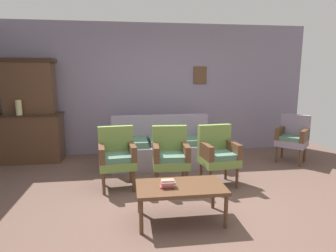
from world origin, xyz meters
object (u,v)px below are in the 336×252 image
Objects in this scene: vase_on_cabinet at (19,108)px; book_stack_on_table at (168,184)px; side_cabinet at (32,137)px; armchair_row_middle at (170,154)px; coffee_table at (181,189)px; wingback_chair_by_fireplace at (293,136)px; floral_couch at (162,148)px; armchair_near_cabinet at (117,155)px; armchair_by_doorway at (218,152)px.

book_stack_on_table is (2.39, -2.51, -0.60)m from vase_on_cabinet.
side_cabinet is 1.28× the size of armchair_row_middle.
coffee_table is (2.42, -2.66, -0.09)m from side_cabinet.
side_cabinet is at bearing 171.70° from wingback_chair_by_fireplace.
floral_couch is 2.08× the size of wingback_chair_by_fireplace.
wingback_chair_by_fireplace is (2.49, -0.14, 0.17)m from floral_couch.
floral_couch is 2.08× the size of armchair_near_cabinet.
armchair_near_cabinet is (1.67, -1.56, 0.03)m from side_cabinet.
vase_on_cabinet is 0.31× the size of wingback_chair_by_fireplace.
armchair_near_cabinet reaches higher than coffee_table.
armchair_by_doorway is at bearing -3.00° from armchair_near_cabinet.
side_cabinet is 2.53m from floral_couch.
armchair_near_cabinet is 0.90× the size of coffee_table.
armchair_row_middle is 5.33× the size of book_stack_on_table.
floral_couch is at bearing -13.35° from side_cabinet.
coffee_table is at bearing -47.64° from side_cabinet.
armchair_by_doorway is at bearing -23.67° from vase_on_cabinet.
armchair_near_cabinet is at bearing -42.95° from side_cabinet.
side_cabinet is 0.62× the size of floral_couch.
coffee_table is at bearing -55.69° from armchair_near_cabinet.
vase_on_cabinet is 3.66m from armchair_by_doorway.
floral_couch is (2.58, -0.40, -0.74)m from vase_on_cabinet.
armchair_row_middle is 1.00× the size of armchair_by_doorway.
book_stack_on_table is at bearing -95.14° from floral_couch.
armchair_by_doorway reaches higher than coffee_table.
vase_on_cabinet is (-0.13, -0.19, 0.60)m from side_cabinet.
side_cabinet is 2.95m from armchair_row_middle.
side_cabinet is at bearing 137.05° from armchair_near_cabinet.
armchair_by_doorway is at bearing -152.73° from wingback_chair_by_fireplace.
armchair_row_middle and armchair_by_doorway have the same top height.
coffee_table is (2.55, -2.47, -0.69)m from vase_on_cabinet.
book_stack_on_table is (-0.19, -1.07, -0.03)m from armchair_row_middle.
side_cabinet is 1.16× the size of coffee_table.
side_cabinet is 1.28× the size of wingback_chair_by_fireplace.
armchair_by_doorway is (0.73, -0.01, 0.00)m from armchair_row_middle.
side_cabinet is 3.58m from armchair_by_doorway.
armchair_by_doorway is (1.51, -0.08, 0.00)m from armchair_near_cabinet.
armchair_row_middle is at bearing -4.98° from armchair_near_cabinet.
book_stack_on_table is at bearing -165.80° from coffee_table.
vase_on_cabinet is 0.15× the size of floral_couch.
floral_couch reaches higher than book_stack_on_table.
wingback_chair_by_fireplace is 5.33× the size of book_stack_on_table.
coffee_table is 5.93× the size of book_stack_on_table.
coffee_table is at bearing 14.20° from book_stack_on_table.
armchair_near_cabinet is at bearing 177.00° from armchair_by_doorway.
vase_on_cabinet is 0.28× the size of coffee_table.
book_stack_on_table is at bearing -46.37° from vase_on_cabinet.
side_cabinet is at bearing 146.54° from armchair_row_middle.
vase_on_cabinet is at bearing -124.09° from side_cabinet.
vase_on_cabinet is at bearing 156.33° from armchair_by_doorway.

